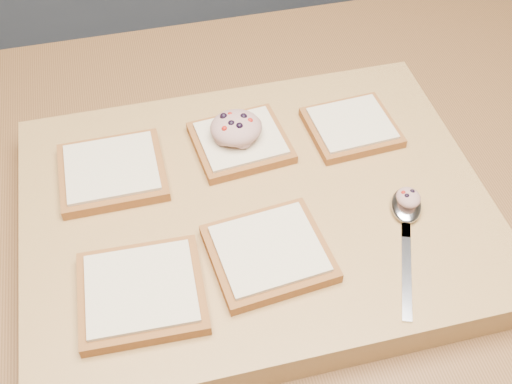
# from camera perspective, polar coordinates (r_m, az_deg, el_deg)

# --- Properties ---
(island_counter) EXTENTS (2.00, 0.80, 0.90)m
(island_counter) POSITION_cam_1_polar(r_m,az_deg,el_deg) (1.21, 6.52, -13.32)
(island_counter) COLOR slate
(island_counter) RESTS_ON ground
(cutting_board) EXTENTS (0.54, 0.41, 0.04)m
(cutting_board) POSITION_cam_1_polar(r_m,az_deg,el_deg) (0.77, 0.00, -1.86)
(cutting_board) COLOR tan
(cutting_board) RESTS_ON island_counter
(bread_far_left) EXTENTS (0.13, 0.11, 0.02)m
(bread_far_left) POSITION_cam_1_polar(r_m,az_deg,el_deg) (0.79, -12.67, 1.82)
(bread_far_left) COLOR #965926
(bread_far_left) RESTS_ON cutting_board
(bread_far_center) EXTENTS (0.12, 0.12, 0.02)m
(bread_far_center) POSITION_cam_1_polar(r_m,az_deg,el_deg) (0.81, -1.37, 4.48)
(bread_far_center) COLOR #965926
(bread_far_center) RESTS_ON cutting_board
(bread_far_right) EXTENTS (0.11, 0.11, 0.02)m
(bread_far_right) POSITION_cam_1_polar(r_m,az_deg,el_deg) (0.84, 8.49, 5.77)
(bread_far_right) COLOR #965926
(bread_far_right) RESTS_ON cutting_board
(bread_near_left) EXTENTS (0.13, 0.12, 0.02)m
(bread_near_left) POSITION_cam_1_polar(r_m,az_deg,el_deg) (0.68, -10.15, -8.73)
(bread_near_left) COLOR #965926
(bread_near_left) RESTS_ON cutting_board
(bread_near_center) EXTENTS (0.14, 0.13, 0.02)m
(bread_near_center) POSITION_cam_1_polar(r_m,az_deg,el_deg) (0.70, 1.16, -5.40)
(bread_near_center) COLOR #965926
(bread_near_center) RESTS_ON cutting_board
(tuna_salad_dollop) EXTENTS (0.06, 0.06, 0.03)m
(tuna_salad_dollop) POSITION_cam_1_polar(r_m,az_deg,el_deg) (0.79, -1.80, 5.76)
(tuna_salad_dollop) COLOR tan
(tuna_salad_dollop) RESTS_ON bread_far_center
(spoon) EXTENTS (0.09, 0.17, 0.01)m
(spoon) POSITION_cam_1_polar(r_m,az_deg,el_deg) (0.75, 13.21, -1.94)
(spoon) COLOR silver
(spoon) RESTS_ON cutting_board
(spoon_salad) EXTENTS (0.03, 0.03, 0.02)m
(spoon_salad) POSITION_cam_1_polar(r_m,az_deg,el_deg) (0.75, 13.39, -0.47)
(spoon_salad) COLOR tan
(spoon_salad) RESTS_ON spoon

